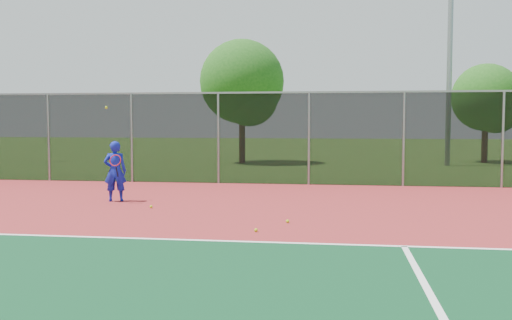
{
  "coord_description": "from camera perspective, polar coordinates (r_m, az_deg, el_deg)",
  "views": [
    {
      "loc": [
        0.86,
        -6.56,
        2.12
      ],
      "look_at": [
        -0.76,
        5.0,
        1.3
      ],
      "focal_mm": 40.0,
      "sensor_mm": 36.0,
      "label": 1
    }
  ],
  "objects": [
    {
      "name": "tennis_player",
      "position": [
        15.16,
        -13.91,
        -1.08
      ],
      "size": [
        0.65,
        0.67,
        2.46
      ],
      "color": "#111EA4",
      "rests_on": "court_apron"
    },
    {
      "name": "court_apron",
      "position": [
        8.85,
        2.2,
        -9.76
      ],
      "size": [
        30.0,
        20.0,
        0.02
      ],
      "primitive_type": "cube",
      "color": "maroon",
      "rests_on": "ground"
    },
    {
      "name": "fence_back",
      "position": [
        18.59,
        5.32,
        2.28
      ],
      "size": [
        30.0,
        0.06,
        3.03
      ],
      "color": "black",
      "rests_on": "court_apron"
    },
    {
      "name": "floodlight_n",
      "position": [
        28.45,
        18.91,
        14.76
      ],
      "size": [
        0.9,
        0.4,
        13.49
      ],
      "color": "gray",
      "rests_on": "ground"
    },
    {
      "name": "practice_ball_3",
      "position": [
        13.87,
        -10.45,
        -4.61
      ],
      "size": [
        0.07,
        0.07,
        0.07
      ],
      "primitive_type": "sphere",
      "color": "#ACCC17",
      "rests_on": "court_apron"
    },
    {
      "name": "tree_back_left",
      "position": [
        28.13,
        -1.24,
        7.46
      ],
      "size": [
        4.14,
        4.14,
        6.08
      ],
      "color": "#382114",
      "rests_on": "ground"
    },
    {
      "name": "tree_back_mid",
      "position": [
        30.66,
        22.21,
        5.52
      ],
      "size": [
        3.36,
        3.36,
        4.93
      ],
      "color": "#382114",
      "rests_on": "ground"
    },
    {
      "name": "practice_ball_2",
      "position": [
        11.72,
        3.18,
        -6.13
      ],
      "size": [
        0.07,
        0.07,
        0.07
      ],
      "primitive_type": "sphere",
      "color": "#ACCC17",
      "rests_on": "court_apron"
    },
    {
      "name": "ground",
      "position": [
        6.94,
        0.5,
        -13.74
      ],
      "size": [
        120.0,
        120.0,
        0.0
      ],
      "primitive_type": "plane",
      "color": "#355F1B",
      "rests_on": "ground"
    },
    {
      "name": "practice_ball_0",
      "position": [
        10.77,
        -0.0,
        -7.03
      ],
      "size": [
        0.07,
        0.07,
        0.07
      ],
      "primitive_type": "sphere",
      "color": "#ACCC17",
      "rests_on": "court_apron"
    }
  ]
}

